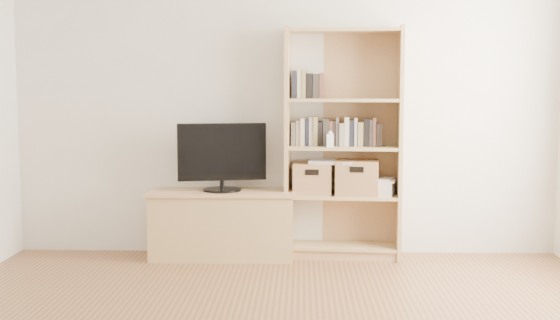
{
  "coord_description": "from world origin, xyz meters",
  "views": [
    {
      "loc": [
        0.13,
        -3.33,
        1.39
      ],
      "look_at": [
        -0.02,
        1.9,
        0.84
      ],
      "focal_mm": 45.0,
      "sensor_mm": 36.0,
      "label": 1
    }
  ],
  "objects_px": {
    "basket_left": "(312,179)",
    "bookshelf": "(343,144)",
    "laptop": "(332,162)",
    "basket_right": "(357,177)",
    "tv_stand": "(222,226)",
    "baby_monitor": "(330,140)",
    "television": "(222,157)"
  },
  "relations": [
    {
      "from": "tv_stand",
      "to": "laptop",
      "type": "distance_m",
      "value": 1.03
    },
    {
      "from": "tv_stand",
      "to": "laptop",
      "type": "relative_size",
      "value": 3.29
    },
    {
      "from": "bookshelf",
      "to": "laptop",
      "type": "height_order",
      "value": "bookshelf"
    },
    {
      "from": "television",
      "to": "basket_right",
      "type": "height_order",
      "value": "television"
    },
    {
      "from": "laptop",
      "to": "bookshelf",
      "type": "bearing_deg",
      "value": 12.5
    },
    {
      "from": "baby_monitor",
      "to": "bookshelf",
      "type": "bearing_deg",
      "value": 38.86
    },
    {
      "from": "bookshelf",
      "to": "laptop",
      "type": "xyz_separation_m",
      "value": [
        -0.09,
        -0.0,
        -0.15
      ]
    },
    {
      "from": "television",
      "to": "baby_monitor",
      "type": "xyz_separation_m",
      "value": [
        0.87,
        -0.05,
        0.14
      ]
    },
    {
      "from": "television",
      "to": "basket_left",
      "type": "relative_size",
      "value": 2.32
    },
    {
      "from": "baby_monitor",
      "to": "basket_left",
      "type": "bearing_deg",
      "value": 139.7
    },
    {
      "from": "basket_left",
      "to": "bookshelf",
      "type": "bearing_deg",
      "value": -0.52
    },
    {
      "from": "bookshelf",
      "to": "basket_left",
      "type": "xyz_separation_m",
      "value": [
        -0.25,
        0.01,
        -0.29
      ]
    },
    {
      "from": "basket_left",
      "to": "laptop",
      "type": "relative_size",
      "value": 0.88
    },
    {
      "from": "television",
      "to": "baby_monitor",
      "type": "relative_size",
      "value": 6.76
    },
    {
      "from": "basket_right",
      "to": "laptop",
      "type": "xyz_separation_m",
      "value": [
        -0.2,
        0.01,
        0.13
      ]
    },
    {
      "from": "baby_monitor",
      "to": "laptop",
      "type": "height_order",
      "value": "baby_monitor"
    },
    {
      "from": "bookshelf",
      "to": "laptop",
      "type": "distance_m",
      "value": 0.17
    },
    {
      "from": "tv_stand",
      "to": "basket_right",
      "type": "height_order",
      "value": "basket_right"
    },
    {
      "from": "tv_stand",
      "to": "basket_right",
      "type": "distance_m",
      "value": 1.16
    },
    {
      "from": "bookshelf",
      "to": "basket_right",
      "type": "relative_size",
      "value": 5.47
    },
    {
      "from": "basket_left",
      "to": "laptop",
      "type": "distance_m",
      "value": 0.21
    },
    {
      "from": "tv_stand",
      "to": "laptop",
      "type": "bearing_deg",
      "value": 2.5
    },
    {
      "from": "television",
      "to": "bookshelf",
      "type": "bearing_deg",
      "value": -9.18
    },
    {
      "from": "tv_stand",
      "to": "basket_left",
      "type": "height_order",
      "value": "basket_left"
    },
    {
      "from": "tv_stand",
      "to": "basket_left",
      "type": "xyz_separation_m",
      "value": [
        0.73,
        0.06,
        0.38
      ]
    },
    {
      "from": "baby_monitor",
      "to": "basket_left",
      "type": "relative_size",
      "value": 0.34
    },
    {
      "from": "baby_monitor",
      "to": "basket_right",
      "type": "relative_size",
      "value": 0.31
    },
    {
      "from": "basket_right",
      "to": "bookshelf",
      "type": "bearing_deg",
      "value": 179.27
    },
    {
      "from": "tv_stand",
      "to": "television",
      "type": "bearing_deg",
      "value": 0.0
    },
    {
      "from": "basket_right",
      "to": "basket_left",
      "type": "bearing_deg",
      "value": -178.13
    },
    {
      "from": "bookshelf",
      "to": "basket_right",
      "type": "xyz_separation_m",
      "value": [
        0.11,
        -0.01,
        -0.27
      ]
    },
    {
      "from": "basket_left",
      "to": "basket_right",
      "type": "height_order",
      "value": "basket_right"
    }
  ]
}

